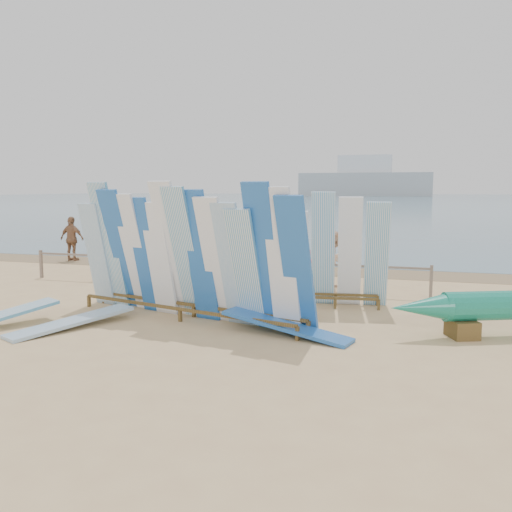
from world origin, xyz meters
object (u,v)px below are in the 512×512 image
(vendor_table, at_px, (289,303))
(beach_chair_right, at_px, (289,277))
(beachgoer_4, at_px, (198,250))
(beachgoer_2, at_px, (148,248))
(beachgoer_extra_1, at_px, (72,239))
(beachgoer_1, at_px, (105,248))
(beachgoer_6, at_px, (251,259))
(flat_board_d, at_px, (286,336))
(beachgoer_3, at_px, (208,243))
(beachgoer_11, at_px, (154,244))
(side_surfboard_rack, at_px, (337,255))
(stroller, at_px, (304,274))
(beach_chair_left, at_px, (254,275))
(main_surfboard_rack, at_px, (186,258))
(beachgoer_8, at_px, (334,260))
(flat_board_b, at_px, (72,328))

(vendor_table, distance_m, beach_chair_right, 4.14)
(beachgoer_4, bearing_deg, beachgoer_2, 62.91)
(beachgoer_extra_1, xyz_separation_m, beachgoer_2, (4.32, -1.90, -0.02))
(beachgoer_1, bearing_deg, beachgoer_6, -100.67)
(flat_board_d, xyz_separation_m, beachgoer_3, (-4.82, 8.07, 0.92))
(beachgoer_11, bearing_deg, side_surfboard_rack, -163.94)
(beachgoer_2, distance_m, beachgoer_11, 0.98)
(stroller, relative_size, beachgoer_4, 0.68)
(beachgoer_4, xyz_separation_m, beachgoer_3, (-0.18, 1.39, 0.12))
(beach_chair_left, bearing_deg, main_surfboard_rack, -103.86)
(beachgoer_extra_1, relative_size, beachgoer_11, 0.99)
(beachgoer_8, bearing_deg, vendor_table, -171.30)
(side_surfboard_rack, distance_m, beach_chair_left, 3.83)
(beachgoer_4, bearing_deg, beachgoer_11, 34.46)
(beachgoer_extra_1, bearing_deg, beachgoer_1, 142.68)
(side_surfboard_rack, relative_size, beachgoer_8, 1.68)
(beach_chair_left, bearing_deg, flat_board_d, -78.91)
(flat_board_d, distance_m, beachgoer_4, 8.17)
(stroller, bearing_deg, flat_board_d, -102.49)
(beach_chair_left, bearing_deg, beachgoer_3, 121.27)
(beachgoer_1, relative_size, beachgoer_extra_1, 0.96)
(flat_board_b, bearing_deg, beach_chair_right, 88.38)
(side_surfboard_rack, height_order, flat_board_b, side_surfboard_rack)
(flat_board_b, relative_size, beachgoer_6, 1.73)
(side_surfboard_rack, distance_m, beachgoer_4, 6.46)
(beachgoer_extra_1, relative_size, beachgoer_2, 1.03)
(flat_board_b, distance_m, beach_chair_left, 6.38)
(beachgoer_3, bearing_deg, beach_chair_left, 126.10)
(vendor_table, bearing_deg, flat_board_d, -80.97)
(beach_chair_right, bearing_deg, beachgoer_8, -15.26)
(vendor_table, distance_m, beachgoer_extra_1, 12.49)
(vendor_table, bearing_deg, flat_board_b, -154.87)
(side_surfboard_rack, bearing_deg, beachgoer_extra_1, 147.23)
(side_surfboard_rack, bearing_deg, beachgoer_11, 141.02)
(main_surfboard_rack, xyz_separation_m, beach_chair_left, (0.17, 4.62, -1.10))
(flat_board_d, distance_m, flat_board_b, 4.46)
(flat_board_b, bearing_deg, beachgoer_2, 131.50)
(beachgoer_8, distance_m, beachgoer_6, 2.44)
(beachgoer_1, height_order, beachgoer_3, beachgoer_3)
(flat_board_d, xyz_separation_m, flat_board_b, (-4.40, -0.69, 0.00))
(beach_chair_right, relative_size, beachgoer_2, 0.49)
(flat_board_d, bearing_deg, beach_chair_left, 37.26)
(beachgoer_11, bearing_deg, beach_chair_right, -151.58)
(stroller, relative_size, beachgoer_3, 0.59)
(stroller, distance_m, beachgoer_4, 4.32)
(beachgoer_4, distance_m, beachgoer_8, 4.97)
(beachgoer_extra_1, bearing_deg, beachgoer_3, 179.08)
(flat_board_b, distance_m, beachgoer_1, 7.45)
(beachgoer_11, bearing_deg, flat_board_b, 153.05)
(beachgoer_extra_1, distance_m, beachgoer_8, 11.22)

